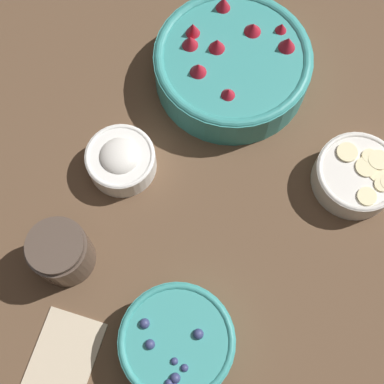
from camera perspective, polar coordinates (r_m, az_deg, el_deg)
The scene contains 7 objects.
ground_plane at distance 0.85m, azimuth -2.68°, elevation -2.72°, with size 4.00×4.00×0.00m, color brown.
bowl_strawberries at distance 0.92m, azimuth 4.30°, elevation 13.50°, with size 0.26×0.26×0.09m.
bowl_blueberries at distance 0.78m, azimuth -1.61°, elevation -15.73°, with size 0.16×0.16×0.07m.
bowl_bananas at distance 0.88m, azimuth 17.18°, elevation 1.76°, with size 0.13×0.13×0.05m.
bowl_cream at distance 0.86m, azimuth -7.59°, elevation 3.47°, with size 0.11×0.11×0.06m.
jar_chocolate at distance 0.82m, azimuth -13.75°, elevation -6.30°, with size 0.09×0.09×0.09m.
napkin at distance 0.83m, azimuth -13.60°, elevation -16.92°, with size 0.16×0.14×0.01m.
Camera 1 is at (0.15, 0.20, 0.81)m, focal length 50.00 mm.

